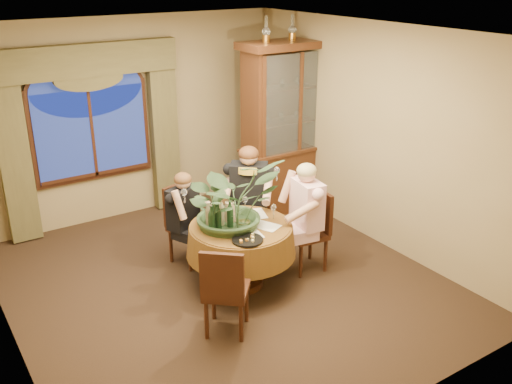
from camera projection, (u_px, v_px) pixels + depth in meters
floor at (223, 282)px, 6.59m from camera, size 5.00×5.00×0.00m
wall_back at (132, 119)px, 8.00m from camera, size 4.50×0.00×4.50m
wall_right at (375, 136)px, 7.21m from camera, size 0.00×5.00×5.00m
ceiling at (217, 33)px, 5.54m from camera, size 5.00×5.00×0.00m
window at (92, 133)px, 7.68m from camera, size 1.62×0.10×1.32m
arched_transom at (86, 75)px, 7.39m from camera, size 1.60×0.06×0.44m
drapery_left at (14, 156)px, 7.16m from camera, size 0.38×0.14×2.32m
drapery_right at (164, 131)px, 8.21m from camera, size 0.38×0.14×2.32m
swag_valance at (86, 60)px, 7.25m from camera, size 2.45×0.16×0.42m
dining_table at (241, 255)px, 6.41m from camera, size 1.41×1.41×0.75m
china_cabinet at (290, 127)px, 8.22m from camera, size 1.51×0.59×2.45m
oil_lamp_left at (266, 29)px, 7.48m from camera, size 0.11×0.11×0.34m
oil_lamp_center at (292, 27)px, 7.70m from camera, size 0.11×0.11×0.34m
oil_lamp_right at (317, 25)px, 7.91m from camera, size 0.11×0.11×0.34m
chair_right at (306, 232)px, 6.73m from camera, size 0.47×0.47×0.96m
chair_back_right at (252, 215)px, 7.18m from camera, size 0.59×0.59×0.96m
chair_back at (190, 226)px, 6.88m from camera, size 0.52×0.52×0.96m
chair_front_left at (226, 288)px, 5.57m from camera, size 0.59×0.59×0.96m
person_pink at (307, 218)px, 6.62m from camera, size 0.51×0.55×1.35m
person_back at (184, 220)px, 6.75m from camera, size 0.55×0.54×1.21m
person_scarf at (249, 201)px, 7.02m from camera, size 0.69×0.68×1.42m
stoneware_vase at (230, 213)px, 6.27m from camera, size 0.14×0.14×0.26m
centerpiece_plant at (230, 167)px, 6.06m from camera, size 1.07×1.19×0.93m
olive_bowl at (244, 223)px, 6.26m from camera, size 0.15×0.15×0.05m
cheese_platter at (248, 240)px, 5.91m from camera, size 0.33×0.33×0.02m
wine_bottle_0 at (221, 213)px, 6.17m from camera, size 0.07×0.07×0.33m
wine_bottle_1 at (212, 221)px, 5.99m from camera, size 0.07×0.07×0.33m
wine_bottle_2 at (215, 210)px, 6.24m from camera, size 0.07×0.07×0.33m
wine_bottle_3 at (230, 216)px, 6.11m from camera, size 0.07×0.07×0.33m
wine_bottle_4 at (218, 218)px, 6.04m from camera, size 0.07×0.07×0.33m
wine_bottle_5 at (209, 217)px, 6.08m from camera, size 0.07×0.07×0.33m
tasting_paper_0 at (266, 226)px, 6.25m from camera, size 0.32×0.36×0.00m
tasting_paper_1 at (256, 214)px, 6.54m from camera, size 0.29×0.35×0.00m
tasting_paper_2 at (250, 233)px, 6.07m from camera, size 0.26×0.33×0.00m
wine_glass_person_pink at (274, 211)px, 6.39m from camera, size 0.07×0.07×0.18m
wine_glass_person_back at (212, 210)px, 6.44m from camera, size 0.07×0.07×0.18m
wine_glass_person_scarf at (245, 203)px, 6.61m from camera, size 0.07×0.07×0.18m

